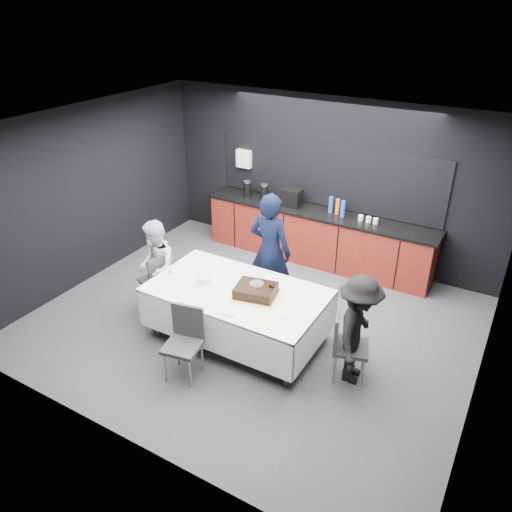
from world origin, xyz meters
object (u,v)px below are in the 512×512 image
(person_center, at_px, (270,251))
(person_left, at_px, (156,267))
(champagne_flute, at_px, (170,262))
(chair_right, at_px, (345,341))
(chair_left, at_px, (159,278))
(party_table, at_px, (237,299))
(person_right, at_px, (358,330))
(chair_near, at_px, (185,337))
(cake_assembly, at_px, (256,290))
(plate_stack, at_px, (204,279))

(person_center, bearing_deg, person_left, 35.24)
(champagne_flute, height_order, chair_right, champagne_flute)
(chair_left, height_order, person_left, person_left)
(champagne_flute, bearing_deg, party_table, 4.16)
(person_right, bearing_deg, person_left, 82.04)
(party_table, relative_size, chair_left, 2.51)
(chair_near, bearing_deg, party_table, 78.55)
(champagne_flute, bearing_deg, chair_right, 1.73)
(chair_right, bearing_deg, person_left, 179.25)
(chair_near, height_order, person_right, person_right)
(person_center, bearing_deg, chair_near, 86.16)
(cake_assembly, relative_size, person_right, 0.43)
(chair_near, distance_m, person_center, 1.93)
(cake_assembly, distance_m, person_left, 1.69)
(cake_assembly, relative_size, chair_near, 0.67)
(person_center, bearing_deg, plate_stack, 67.58)
(chair_left, xyz_separation_m, person_right, (3.03, 0.00, 0.18))
(plate_stack, height_order, person_left, person_left)
(cake_assembly, xyz_separation_m, plate_stack, (-0.76, -0.07, -0.02))
(party_table, height_order, person_right, person_right)
(person_right, bearing_deg, plate_stack, 84.46)
(party_table, xyz_separation_m, plate_stack, (-0.48, -0.05, 0.19))
(plate_stack, relative_size, champagne_flute, 0.98)
(party_table, height_order, chair_right, chair_right)
(chair_right, xyz_separation_m, chair_near, (-1.71, -0.91, 0.00))
(plate_stack, bearing_deg, party_table, 6.10)
(chair_near, bearing_deg, cake_assembly, 63.28)
(champagne_flute, relative_size, person_left, 0.16)
(chair_near, bearing_deg, chair_right, 27.94)
(champagne_flute, relative_size, chair_left, 0.24)
(plate_stack, xyz_separation_m, person_center, (0.44, 1.04, 0.07))
(cake_assembly, height_order, chair_left, cake_assembly)
(party_table, relative_size, person_right, 1.62)
(cake_assembly, distance_m, plate_stack, 0.76)
(champagne_flute, relative_size, person_right, 0.16)
(champagne_flute, distance_m, person_center, 1.46)
(chair_right, height_order, person_center, person_center)
(plate_stack, relative_size, person_left, 0.16)
(person_left, bearing_deg, cake_assembly, 50.17)
(person_right, bearing_deg, person_center, 52.83)
(champagne_flute, bearing_deg, plate_stack, 2.50)
(party_table, bearing_deg, cake_assembly, 3.05)
(champagne_flute, height_order, person_left, person_left)
(plate_stack, xyz_separation_m, champagne_flute, (-0.56, -0.02, 0.11))
(cake_assembly, bearing_deg, plate_stack, -175.02)
(person_center, distance_m, person_right, 1.96)
(person_right, bearing_deg, party_table, 83.37)
(chair_right, height_order, person_left, person_left)
(plate_stack, bearing_deg, champagne_flute, -177.50)
(plate_stack, height_order, person_center, person_center)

